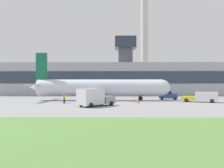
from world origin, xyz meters
TOP-DOWN VIEW (x-y plane):
  - ground_plane at (0.00, 0.00)m, footprint 400.00×400.00m
  - terminal_building at (0.20, 31.18)m, footprint 73.42×11.70m
  - smokestack_left at (14.11, 60.22)m, footprint 3.74×3.74m
  - airplane at (-2.53, 5.91)m, footprint 28.61×24.64m
  - pushback_tug at (12.38, 8.78)m, footprint 4.10×2.82m
  - baggage_truck at (16.93, 1.88)m, footprint 6.57×4.69m
  - fuel_truck at (-2.03, -6.59)m, footprint 5.53×5.94m
  - ground_crew_person at (-7.68, -1.35)m, footprint 0.51×0.51m
  - traffic_cone_near_nose at (4.54, 2.91)m, footprint 0.53×0.53m
  - traffic_cone_wingtip at (5.07, 0.22)m, footprint 0.55×0.55m

SIDE VIEW (x-z plane):
  - ground_plane at x=0.00m, z-range 0.00..0.00m
  - traffic_cone_wingtip at x=5.07m, z-range -0.03..0.58m
  - traffic_cone_near_nose at x=4.54m, z-range -0.03..0.63m
  - pushback_tug at x=12.38m, z-range -0.10..1.75m
  - ground_crew_person at x=-7.68m, z-range 0.02..1.66m
  - baggage_truck at x=16.93m, z-range 0.02..1.87m
  - fuel_truck at x=-2.03m, z-range -0.03..2.55m
  - airplane at x=-2.53m, z-range -2.30..7.41m
  - terminal_building at x=0.20m, z-range -3.91..14.40m
  - smokestack_left at x=14.11m, z-range 0.15..43.85m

